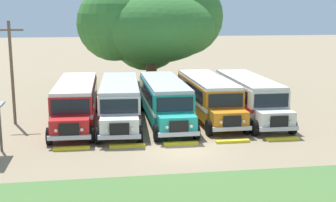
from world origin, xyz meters
name	(u,v)px	position (x,y,z in m)	size (l,w,h in m)	color
ground_plane	(183,149)	(0.00, 0.00, 0.00)	(220.00, 220.00, 0.00)	#937F60
parked_bus_slot_0	(76,100)	(-6.08, 6.86, 1.58)	(2.93, 10.87, 2.82)	red
parked_bus_slot_1	(120,100)	(-3.16, 6.55, 1.58)	(3.18, 10.91, 2.82)	silver
parked_bus_slot_2	(165,98)	(-0.09, 6.62, 1.58)	(2.70, 10.84, 2.82)	teal
parked_bus_slot_3	(208,95)	(3.16, 7.33, 1.58)	(2.81, 10.86, 2.82)	orange
parked_bus_slot_4	(249,95)	(6.06, 6.88, 1.58)	(2.78, 10.85, 2.82)	silver
curb_wheelstop_0	(72,148)	(-6.11, 0.82, 0.07)	(2.00, 0.36, 0.15)	yellow
curb_wheelstop_1	(127,146)	(-3.05, 0.82, 0.07)	(2.00, 0.36, 0.15)	yellow
curb_wheelstop_2	(181,144)	(0.00, 0.82, 0.07)	(2.00, 0.36, 0.15)	yellow
curb_wheelstop_3	(233,141)	(3.05, 0.82, 0.07)	(2.00, 0.36, 0.15)	yellow
curb_wheelstop_4	(283,139)	(6.11, 0.82, 0.07)	(2.00, 0.36, 0.15)	yellow
broad_shade_tree	(152,26)	(0.70, 20.42, 6.07)	(14.18, 13.48, 10.71)	brown
utility_pole	(12,70)	(-10.20, 7.39, 3.68)	(1.80, 0.20, 6.88)	brown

